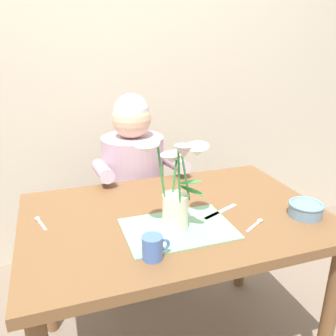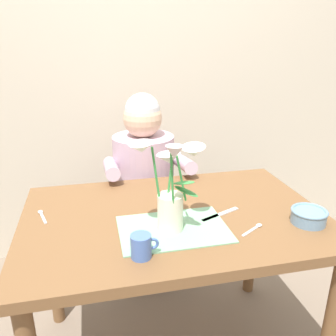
# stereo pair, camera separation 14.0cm
# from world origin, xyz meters

# --- Properties ---
(wood_panel_backdrop) EXTENTS (4.00, 0.10, 2.50)m
(wood_panel_backdrop) POSITION_xyz_m (0.00, 1.05, 1.25)
(wood_panel_backdrop) COLOR beige
(wood_panel_backdrop) RESTS_ON ground_plane
(dining_table) EXTENTS (1.20, 0.80, 0.74)m
(dining_table) POSITION_xyz_m (0.00, 0.00, 0.64)
(dining_table) COLOR brown
(dining_table) RESTS_ON ground_plane
(seated_person) EXTENTS (0.45, 0.47, 1.14)m
(seated_person) POSITION_xyz_m (-0.02, 0.62, 0.56)
(seated_person) COLOR #4C4C56
(seated_person) RESTS_ON ground_plane
(striped_placemat) EXTENTS (0.40, 0.28, 0.00)m
(striped_placemat) POSITION_xyz_m (-0.03, -0.12, 0.74)
(striped_placemat) COLOR #7AB289
(striped_placemat) RESTS_ON dining_table
(flower_vase) EXTENTS (0.31, 0.24, 0.35)m
(flower_vase) POSITION_xyz_m (-0.04, -0.12, 0.91)
(flower_vase) COLOR silver
(flower_vase) RESTS_ON dining_table
(ceramic_bowl) EXTENTS (0.14, 0.14, 0.06)m
(ceramic_bowl) POSITION_xyz_m (0.48, -0.18, 0.77)
(ceramic_bowl) COLOR #6689A8
(ceramic_bowl) RESTS_ON dining_table
(dinner_knife) EXTENTS (0.18, 0.09, 0.00)m
(dinner_knife) POSITION_xyz_m (0.18, -0.05, 0.74)
(dinner_knife) COLOR silver
(dinner_knife) RESTS_ON dining_table
(tea_cup) EXTENTS (0.09, 0.07, 0.08)m
(tea_cup) POSITION_xyz_m (-0.17, -0.27, 0.78)
(tea_cup) COLOR #476BB7
(tea_cup) RESTS_ON dining_table
(spoon_0) EXTENTS (0.11, 0.07, 0.01)m
(spoon_0) POSITION_xyz_m (0.27, -0.18, 0.74)
(spoon_0) COLOR silver
(spoon_0) RESTS_ON dining_table
(spoon_1) EXTENTS (0.05, 0.12, 0.01)m
(spoon_1) POSITION_xyz_m (-0.52, 0.10, 0.74)
(spoon_1) COLOR silver
(spoon_1) RESTS_ON dining_table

